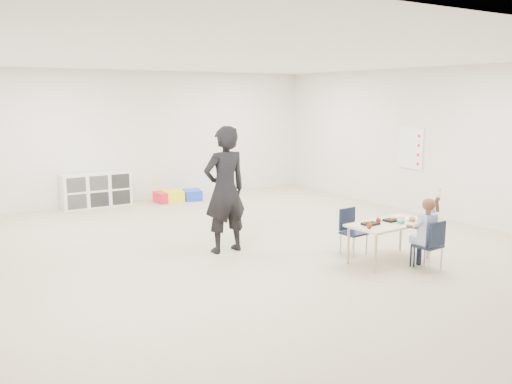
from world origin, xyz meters
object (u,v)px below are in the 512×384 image
table (389,242)px  chair_near (428,245)px  cubby_shelf (97,190)px  adult (225,190)px  child (429,231)px

table → chair_near: 0.55m
table → cubby_shelf: cubby_shelf is taller
chair_near → adult: adult is taller
child → adult: 2.87m
child → adult: adult is taller
cubby_shelf → adult: bearing=-81.1°
adult → chair_near: bearing=129.3°
table → adult: bearing=132.0°
table → child: child is taller
table → chair_near: bearing=-74.0°
chair_near → child: size_ratio=0.63×
chair_near → cubby_shelf: bearing=107.7°
chair_near → table: bearing=106.0°
child → cubby_shelf: bearing=107.7°
chair_near → child: 0.19m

